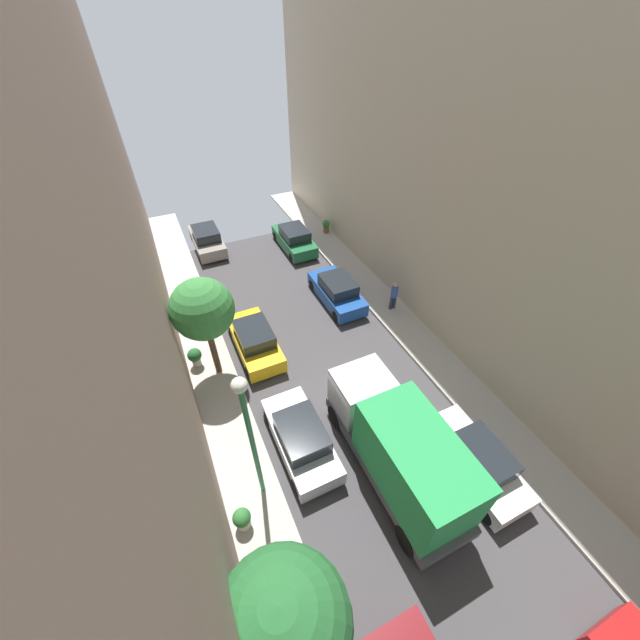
{
  "coord_description": "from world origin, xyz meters",
  "views": [
    {
      "loc": [
        -5.24,
        -7.88,
        13.54
      ],
      "look_at": [
        0.9,
        5.29,
        0.5
      ],
      "focal_mm": 20.92,
      "sensor_mm": 36.0,
      "label": 1
    }
  ],
  "objects_px": {
    "parked_car_right_4": "(294,239)",
    "potted_plant_2": "(195,356)",
    "parked_car_left_3": "(255,340)",
    "parked_car_left_2": "(301,438)",
    "street_tree_2": "(283,624)",
    "parked_car_right_3": "(337,291)",
    "lamp_post": "(249,428)",
    "potted_plant_1": "(242,519)",
    "parked_car_left_4": "(207,240)",
    "parked_car_right_2": "(476,461)",
    "delivery_truck": "(400,448)",
    "potted_plant_0": "(326,226)",
    "pedestrian": "(394,295)",
    "street_tree_0": "(202,310)"
  },
  "relations": [
    {
      "from": "potted_plant_2",
      "to": "lamp_post",
      "type": "distance_m",
      "value": 7.76
    },
    {
      "from": "parked_car_right_3",
      "to": "parked_car_right_4",
      "type": "bearing_deg",
      "value": 90.0
    },
    {
      "from": "parked_car_right_3",
      "to": "lamp_post",
      "type": "distance_m",
      "value": 11.77
    },
    {
      "from": "lamp_post",
      "to": "delivery_truck",
      "type": "bearing_deg",
      "value": -16.79
    },
    {
      "from": "parked_car_right_4",
      "to": "lamp_post",
      "type": "distance_m",
      "value": 17.01
    },
    {
      "from": "parked_car_right_2",
      "to": "potted_plant_0",
      "type": "bearing_deg",
      "value": 81.25
    },
    {
      "from": "parked_car_left_4",
      "to": "potted_plant_2",
      "type": "distance_m",
      "value": 10.91
    },
    {
      "from": "parked_car_left_3",
      "to": "parked_car_left_4",
      "type": "distance_m",
      "value": 10.67
    },
    {
      "from": "parked_car_left_2",
      "to": "parked_car_right_4",
      "type": "relative_size",
      "value": 1.0
    },
    {
      "from": "parked_car_right_2",
      "to": "street_tree_2",
      "type": "xyz_separation_m",
      "value": [
        -7.98,
        -2.0,
        3.47
      ]
    },
    {
      "from": "potted_plant_0",
      "to": "delivery_truck",
      "type": "bearing_deg",
      "value": -107.77
    },
    {
      "from": "delivery_truck",
      "to": "potted_plant_0",
      "type": "bearing_deg",
      "value": 72.23
    },
    {
      "from": "parked_car_right_4",
      "to": "street_tree_0",
      "type": "relative_size",
      "value": 0.83
    },
    {
      "from": "street_tree_0",
      "to": "potted_plant_1",
      "type": "xyz_separation_m",
      "value": [
        -0.85,
        -7.01,
        -3.24
      ]
    },
    {
      "from": "pedestrian",
      "to": "potted_plant_2",
      "type": "height_order",
      "value": "pedestrian"
    },
    {
      "from": "parked_car_left_3",
      "to": "parked_car_right_2",
      "type": "height_order",
      "value": "same"
    },
    {
      "from": "parked_car_right_4",
      "to": "pedestrian",
      "type": "xyz_separation_m",
      "value": [
        2.43,
        -8.42,
        0.35
      ]
    },
    {
      "from": "parked_car_right_3",
      "to": "lamp_post",
      "type": "xyz_separation_m",
      "value": [
        -7.3,
        -8.58,
        3.41
      ]
    },
    {
      "from": "delivery_truck",
      "to": "potted_plant_2",
      "type": "xyz_separation_m",
      "value": [
        -5.55,
        8.3,
        -1.05
      ]
    },
    {
      "from": "street_tree_0",
      "to": "parked_car_left_2",
      "type": "bearing_deg",
      "value": -68.82
    },
    {
      "from": "potted_plant_2",
      "to": "parked_car_left_3",
      "type": "bearing_deg",
      "value": -2.87
    },
    {
      "from": "street_tree_2",
      "to": "potted_plant_1",
      "type": "height_order",
      "value": "street_tree_2"
    },
    {
      "from": "street_tree_2",
      "to": "parked_car_left_3",
      "type": "bearing_deg",
      "value": 77.14
    },
    {
      "from": "potted_plant_1",
      "to": "potted_plant_2",
      "type": "relative_size",
      "value": 0.9
    },
    {
      "from": "parked_car_right_4",
      "to": "street_tree_0",
      "type": "height_order",
      "value": "street_tree_0"
    },
    {
      "from": "potted_plant_0",
      "to": "potted_plant_1",
      "type": "bearing_deg",
      "value": -123.51
    },
    {
      "from": "delivery_truck",
      "to": "parked_car_left_4",
      "type": "bearing_deg",
      "value": 98.16
    },
    {
      "from": "parked_car_left_3",
      "to": "potted_plant_2",
      "type": "distance_m",
      "value": 2.85
    },
    {
      "from": "potted_plant_0",
      "to": "potted_plant_2",
      "type": "bearing_deg",
      "value": -141.0
    },
    {
      "from": "parked_car_right_3",
      "to": "potted_plant_0",
      "type": "height_order",
      "value": "parked_car_right_3"
    },
    {
      "from": "parked_car_left_3",
      "to": "parked_car_left_4",
      "type": "height_order",
      "value": "same"
    },
    {
      "from": "parked_car_left_3",
      "to": "parked_car_right_4",
      "type": "bearing_deg",
      "value": 56.67
    },
    {
      "from": "parked_car_left_4",
      "to": "street_tree_2",
      "type": "relative_size",
      "value": 0.77
    },
    {
      "from": "parked_car_left_3",
      "to": "parked_car_right_3",
      "type": "bearing_deg",
      "value": 18.55
    },
    {
      "from": "parked_car_left_4",
      "to": "potted_plant_1",
      "type": "bearing_deg",
      "value": -98.86
    },
    {
      "from": "parked_car_left_2",
      "to": "pedestrian",
      "type": "relative_size",
      "value": 2.44
    },
    {
      "from": "potted_plant_0",
      "to": "potted_plant_2",
      "type": "distance_m",
      "value": 14.26
    },
    {
      "from": "potted_plant_1",
      "to": "lamp_post",
      "type": "relative_size",
      "value": 0.15
    },
    {
      "from": "parked_car_left_2",
      "to": "street_tree_2",
      "type": "bearing_deg",
      "value": -115.05
    },
    {
      "from": "parked_car_right_4",
      "to": "pedestrian",
      "type": "relative_size",
      "value": 2.44
    },
    {
      "from": "parked_car_right_4",
      "to": "street_tree_2",
      "type": "relative_size",
      "value": 0.77
    },
    {
      "from": "parked_car_left_4",
      "to": "street_tree_2",
      "type": "height_order",
      "value": "street_tree_2"
    },
    {
      "from": "parked_car_left_4",
      "to": "street_tree_0",
      "type": "bearing_deg",
      "value": -100.04
    },
    {
      "from": "street_tree_2",
      "to": "potted_plant_0",
      "type": "relative_size",
      "value": 5.84
    },
    {
      "from": "parked_car_right_4",
      "to": "potted_plant_2",
      "type": "distance_m",
      "value": 11.54
    },
    {
      "from": "parked_car_left_4",
      "to": "parked_car_right_3",
      "type": "distance_m",
      "value": 10.38
    },
    {
      "from": "potted_plant_1",
      "to": "lamp_post",
      "type": "height_order",
      "value": "lamp_post"
    },
    {
      "from": "parked_car_right_4",
      "to": "delivery_truck",
      "type": "distance_m",
      "value": 16.63
    },
    {
      "from": "parked_car_left_2",
      "to": "potted_plant_2",
      "type": "bearing_deg",
      "value": 115.63
    },
    {
      "from": "parked_car_right_3",
      "to": "street_tree_0",
      "type": "xyz_separation_m",
      "value": [
        -7.4,
        -2.44,
        3.16
      ]
    }
  ]
}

